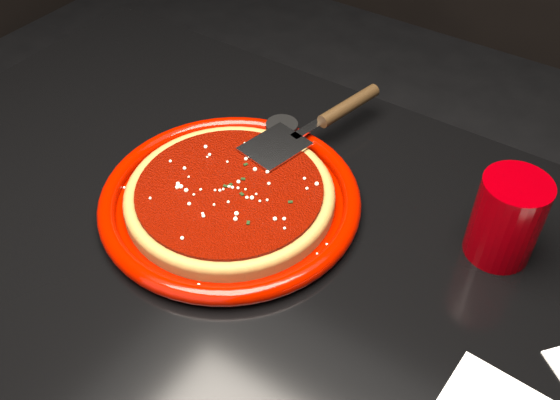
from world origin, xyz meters
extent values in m
cylinder|color=#7C0700|center=(-0.07, 0.06, 0.76)|extent=(0.38, 0.38, 0.03)
cylinder|color=brown|center=(-0.07, 0.06, 0.77)|extent=(0.31, 0.31, 0.01)
torus|color=brown|center=(-0.07, 0.06, 0.77)|extent=(0.31, 0.31, 0.02)
cylinder|color=#640800|center=(-0.07, 0.06, 0.78)|extent=(0.27, 0.27, 0.01)
cylinder|color=#850004|center=(0.25, 0.19, 0.81)|extent=(0.08, 0.08, 0.11)
cylinder|color=black|center=(-0.09, 0.21, 0.77)|extent=(0.06, 0.06, 0.04)
camera|label=1|loc=(0.32, -0.40, 1.34)|focal=40.00mm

